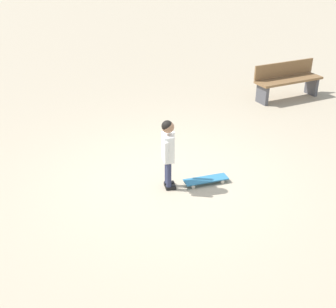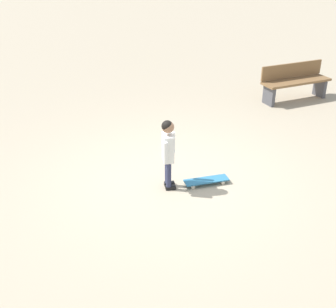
% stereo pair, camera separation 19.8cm
% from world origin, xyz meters
% --- Properties ---
extents(ground_plane, '(50.00, 50.00, 0.00)m').
position_xyz_m(ground_plane, '(0.00, 0.00, 0.00)').
color(ground_plane, tan).
extents(child_person, '(0.41, 0.27, 1.06)m').
position_xyz_m(child_person, '(0.27, -0.01, 0.66)').
color(child_person, '#2D3351').
rests_on(child_person, ground).
extents(skateboard, '(0.58, 0.63, 0.07)m').
position_xyz_m(skateboard, '(-0.06, 0.46, 0.06)').
color(skateboard, teal).
rests_on(skateboard, ground).
extents(street_bench, '(1.50, 1.38, 0.80)m').
position_xyz_m(street_bench, '(-4.37, 0.89, 0.42)').
color(street_bench, brown).
rests_on(street_bench, ground).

